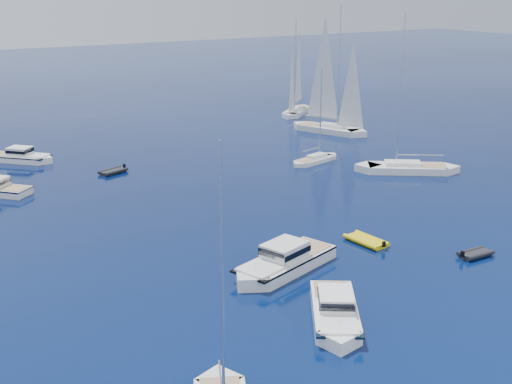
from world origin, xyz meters
TOP-DOWN VIEW (x-y plane):
  - ground at (0.00, 0.00)m, footprint 400.00×400.00m
  - motor_cruiser_left at (-9.55, 4.14)m, footprint 7.46×9.36m
  - motor_cruiser_centre at (-8.07, 12.43)m, footprint 11.00×6.41m
  - motor_cruiser_horizon at (-16.99, 55.58)m, footprint 7.88×8.03m
  - sailboat_mid_r at (19.12, 28.22)m, footprint 11.97×9.71m
  - sailboat_centre at (12.84, 37.16)m, footprint 8.08×3.88m
  - sailboat_sails_r at (24.46, 49.80)m, footprint 7.85×12.84m
  - sailboat_sails_far at (28.43, 63.83)m, footprint 9.91×8.97m
  - tender_yellow at (0.91, 13.58)m, footprint 2.51×4.09m
  - tender_grey_near at (6.41, 6.91)m, footprint 2.96×1.74m
  - tender_grey_far at (-9.47, 44.95)m, footprint 3.75×2.88m

SIDE VIEW (x-z plane):
  - ground at x=0.00m, z-range 0.00..0.00m
  - motor_cruiser_left at x=-9.55m, z-range -1.22..1.22m
  - motor_cruiser_centre at x=-8.07m, z-range -1.38..1.38m
  - motor_cruiser_horizon at x=-16.99m, z-range -1.13..1.13m
  - sailboat_mid_r at x=19.12m, z-range -9.08..9.08m
  - sailboat_centre at x=12.84m, z-range -5.75..5.75m
  - sailboat_sails_r at x=24.46m, z-range -9.23..9.23m
  - sailboat_sails_far at x=28.43m, z-range -7.81..7.81m
  - tender_yellow at x=0.91m, z-range -0.47..0.47m
  - tender_grey_near at x=6.41m, z-range -0.47..0.47m
  - tender_grey_far at x=-9.47m, z-range -0.47..0.47m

